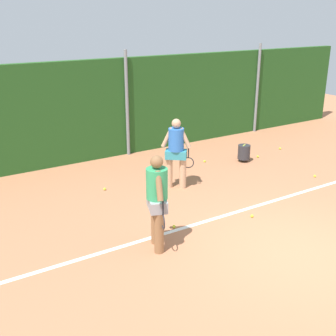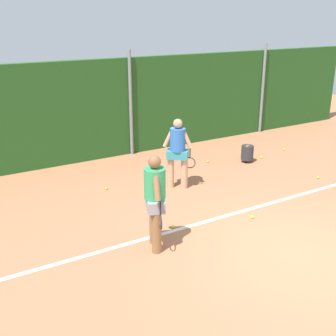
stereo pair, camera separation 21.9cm
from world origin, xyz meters
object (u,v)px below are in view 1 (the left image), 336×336
Objects in this scene: tennis_ball_2 at (168,168)px; tennis_ball_10 at (205,161)px; player_foreground_near at (157,198)px; tennis_ball_3 at (174,227)px; tennis_ball_9 at (280,148)px; tennis_ball_1 at (105,189)px; tennis_ball_4 at (258,157)px; ball_hopper at (244,152)px; tennis_ball_0 at (315,176)px; tennis_ball_7 at (252,216)px; player_midcourt at (176,150)px.

tennis_ball_2 and tennis_ball_10 have the same top height.
player_foreground_near is 1.29m from tennis_ball_3.
tennis_ball_3 and tennis_ball_9 have the same top height.
tennis_ball_10 is at bearing 6.65° from tennis_ball_1.
tennis_ball_4 is at bearing -17.19° from tennis_ball_10.
ball_hopper is 2.16m from tennis_ball_0.
tennis_ball_4 is 1.71m from tennis_ball_10.
tennis_ball_10 is at bearing 44.93° from tennis_ball_3.
tennis_ball_10 is (-1.03, 0.54, -0.26)m from ball_hopper.
tennis_ball_1 is 1.00× the size of tennis_ball_7.
tennis_ball_9 is (5.81, 2.71, 0.00)m from tennis_ball_3.
tennis_ball_2 is 3.50m from tennis_ball_7.
ball_hopper is at bearing -176.61° from tennis_ball_4.
tennis_ball_2 is at bearing 139.36° from tennis_ball_0.
tennis_ball_9 is (1.18, 0.23, 0.00)m from tennis_ball_4.
ball_hopper reaches higher than tennis_ball_2.
player_midcourt is 26.78× the size of tennis_ball_2.
player_midcourt reaches higher than tennis_ball_10.
player_foreground_near is 27.46× the size of tennis_ball_4.
ball_hopper is 7.78× the size of tennis_ball_2.
tennis_ball_7 is at bearing -55.91° from tennis_ball_1.
player_foreground_near reaches higher than tennis_ball_3.
tennis_ball_3 is at bearing -84.56° from player_midcourt.
ball_hopper is 4.42m from tennis_ball_1.
tennis_ball_7 is (1.69, -0.48, 0.00)m from tennis_ball_3.
player_foreground_near is 27.46× the size of tennis_ball_0.
tennis_ball_1 is 3.40m from tennis_ball_10.
player_foreground_near is 7.29m from tennis_ball_9.
player_midcourt is at bearing 158.74° from tennis_ball_0.
tennis_ball_1 is at bearing 178.07° from ball_hopper.
tennis_ball_4 is at bearing 45.18° from tennis_ball_7.
tennis_ball_1 and tennis_ball_10 have the same top height.
tennis_ball_3 is 1.75m from tennis_ball_7.
tennis_ball_0 and tennis_ball_3 have the same top height.
tennis_ball_3 is 5.24m from tennis_ball_4.
tennis_ball_4 and tennis_ball_9 have the same top height.
player_midcourt is at bearing -113.64° from tennis_ball_2.
tennis_ball_0 is 2.50m from tennis_ball_9.
tennis_ball_0 is 5.59m from tennis_ball_1.
tennis_ball_1 is 1.00× the size of tennis_ball_9.
tennis_ball_2 is (-3.02, 2.59, 0.00)m from tennis_ball_0.
tennis_ball_7 is 1.00× the size of tennis_ball_9.
player_foreground_near is 1.03× the size of player_midcourt.
tennis_ball_9 is (6.19, 0.12, 0.00)m from tennis_ball_1.
tennis_ball_1 and tennis_ball_7 have the same top height.
tennis_ball_2 is (-2.27, 0.58, -0.26)m from ball_hopper.
tennis_ball_0 and tennis_ball_9 have the same top height.
tennis_ball_4 is at bearing 3.39° from ball_hopper.
tennis_ball_1 and tennis_ball_2 have the same top height.
tennis_ball_1 and tennis_ball_4 have the same top height.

